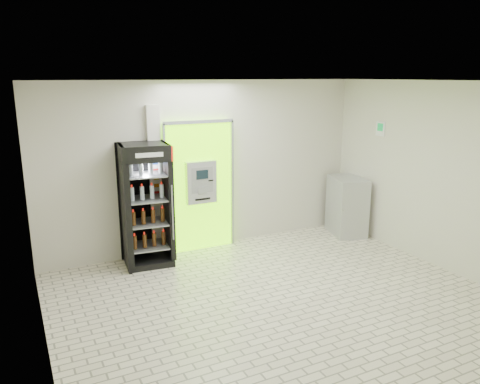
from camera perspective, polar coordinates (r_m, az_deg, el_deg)
ground at (r=6.76m, az=4.64°, el=-13.02°), size 6.00×6.00×0.00m
room_shell at (r=6.15m, az=4.98°, el=2.46°), size 6.00×6.00×6.00m
atm_assembly at (r=8.32m, az=-5.00°, el=0.78°), size 1.30×0.24×2.33m
pillar at (r=8.08m, az=-10.26°, el=1.15°), size 0.22×0.11×2.60m
beverage_cooler at (r=7.83m, az=-11.40°, el=-1.82°), size 0.83×0.77×2.02m
steel_cabinet at (r=9.47m, az=12.90°, el=-1.65°), size 0.80×0.98×1.14m
exit_sign at (r=9.02m, az=16.76°, el=7.40°), size 0.02×0.22×0.26m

